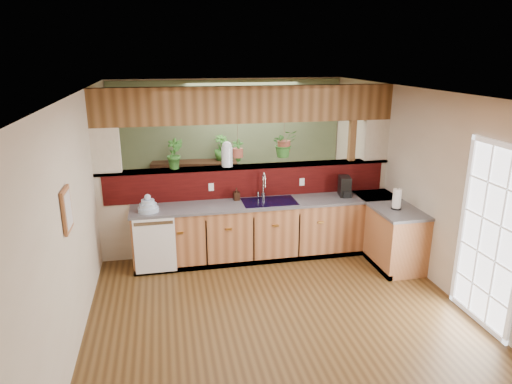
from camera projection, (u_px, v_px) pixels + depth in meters
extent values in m
cube|color=#4C3317|center=(267.00, 287.00, 6.24)|extent=(4.60, 7.00, 0.01)
cube|color=brown|center=(269.00, 93.00, 5.48)|extent=(4.60, 7.00, 0.01)
cube|color=beige|center=(228.00, 145.00, 9.14)|extent=(4.60, 0.02, 2.60)
cube|color=beige|center=(407.00, 379.00, 2.58)|extent=(4.60, 0.02, 2.60)
cube|color=beige|center=(80.00, 208.00, 5.42)|extent=(0.02, 7.00, 2.60)
cube|color=beige|center=(430.00, 186.00, 6.31)|extent=(0.02, 7.00, 2.60)
cube|color=beige|center=(249.00, 209.00, 7.31)|extent=(4.60, 0.15, 1.35)
cube|color=#350707|center=(249.00, 183.00, 7.10)|extent=(4.40, 0.02, 0.45)
cube|color=brown|center=(248.00, 167.00, 7.11)|extent=(4.60, 0.21, 0.04)
cube|color=brown|center=(248.00, 105.00, 6.83)|extent=(4.60, 0.15, 0.55)
cube|color=beige|center=(106.00, 151.00, 6.60)|extent=(0.40, 0.15, 0.70)
cube|color=beige|center=(375.00, 141.00, 7.42)|extent=(0.40, 0.15, 0.70)
cube|color=brown|center=(350.00, 166.00, 7.46)|extent=(0.10, 0.10, 2.60)
cube|color=brown|center=(248.00, 167.00, 7.11)|extent=(4.60, 0.21, 0.04)
cube|color=brown|center=(248.00, 105.00, 6.83)|extent=(4.60, 0.15, 0.55)
cube|color=#566646|center=(229.00, 145.00, 9.12)|extent=(4.55, 0.02, 2.55)
cube|color=#945933|center=(269.00, 230.00, 7.08)|extent=(4.10, 0.60, 0.86)
cube|color=#4F4F54|center=(269.00, 203.00, 6.95)|extent=(4.14, 0.64, 0.04)
cube|color=#945933|center=(386.00, 232.00, 7.01)|extent=(0.60, 1.48, 0.86)
cube|color=#4F4F54|center=(389.00, 204.00, 6.87)|extent=(0.64, 1.52, 0.04)
cube|color=#945933|center=(374.00, 222.00, 7.42)|extent=(0.60, 0.60, 0.86)
cube|color=#4F4F54|center=(376.00, 196.00, 7.28)|extent=(0.64, 0.64, 0.04)
cube|color=black|center=(273.00, 260.00, 6.94)|extent=(4.10, 0.06, 0.08)
cube|color=black|center=(368.00, 257.00, 7.07)|extent=(0.06, 1.48, 0.08)
cube|color=white|center=(155.00, 246.00, 6.45)|extent=(0.58, 0.02, 0.82)
cube|color=#B7B7B2|center=(153.00, 223.00, 6.33)|extent=(0.54, 0.01, 0.05)
cube|color=black|center=(269.00, 202.00, 6.95)|extent=(0.82, 0.50, 0.03)
cube|color=black|center=(257.00, 209.00, 6.93)|extent=(0.34, 0.40, 0.16)
cube|color=black|center=(281.00, 207.00, 7.01)|extent=(0.34, 0.40, 0.16)
cube|color=white|center=(489.00, 239.00, 5.16)|extent=(0.06, 1.02, 2.16)
cube|color=#945933|center=(67.00, 210.00, 4.60)|extent=(0.03, 0.35, 0.45)
cube|color=silver|center=(68.00, 210.00, 4.60)|extent=(0.01, 0.27, 0.37)
cylinder|color=#B7B7B2|center=(263.00, 195.00, 7.11)|extent=(0.06, 0.06, 0.09)
cylinder|color=#B7B7B2|center=(263.00, 185.00, 7.06)|extent=(0.02, 0.02, 0.25)
torus|color=#B7B7B2|center=(264.00, 179.00, 6.96)|extent=(0.18, 0.04, 0.18)
cylinder|color=#B7B7B2|center=(265.00, 184.00, 6.91)|extent=(0.02, 0.02, 0.11)
cylinder|color=#B7B7B2|center=(258.00, 194.00, 7.08)|extent=(0.03, 0.03, 0.09)
cylinder|color=#AABFDB|center=(148.00, 209.00, 6.49)|extent=(0.30, 0.30, 0.06)
cylinder|color=#AABFDB|center=(148.00, 205.00, 6.48)|extent=(0.24, 0.24, 0.06)
cylinder|color=#AABFDB|center=(148.00, 202.00, 6.46)|extent=(0.19, 0.19, 0.06)
sphere|color=#AABFDB|center=(147.00, 197.00, 6.44)|extent=(0.09, 0.09, 0.09)
imported|color=#331D12|center=(236.00, 194.00, 6.98)|extent=(0.10, 0.10, 0.20)
cube|color=black|center=(345.00, 186.00, 7.19)|extent=(0.17, 0.27, 0.31)
cube|color=black|center=(346.00, 194.00, 7.13)|extent=(0.14, 0.10, 0.10)
cylinder|color=silver|center=(346.00, 191.00, 7.15)|extent=(0.08, 0.08, 0.08)
cylinder|color=black|center=(396.00, 208.00, 6.61)|extent=(0.15, 0.15, 0.02)
cylinder|color=#B7B7B2|center=(397.00, 198.00, 6.57)|extent=(0.02, 0.02, 0.32)
cylinder|color=white|center=(397.00, 198.00, 6.57)|extent=(0.12, 0.12, 0.27)
cylinder|color=silver|center=(227.00, 157.00, 6.99)|extent=(0.18, 0.18, 0.29)
sphere|color=silver|center=(227.00, 146.00, 6.95)|extent=(0.16, 0.16, 0.16)
imported|color=#2B6422|center=(175.00, 154.00, 6.82)|extent=(0.30, 0.26, 0.46)
cylinder|color=brown|center=(238.00, 136.00, 6.93)|extent=(0.01, 0.01, 0.40)
cylinder|color=brown|center=(238.00, 153.00, 7.01)|extent=(0.16, 0.16, 0.14)
imported|color=#2B6422|center=(238.00, 139.00, 6.95)|extent=(0.21, 0.18, 0.34)
cylinder|color=brown|center=(284.00, 132.00, 7.06)|extent=(0.01, 0.01, 0.32)
cylinder|color=brown|center=(284.00, 146.00, 7.13)|extent=(0.20, 0.20, 0.17)
imported|color=#2B6422|center=(284.00, 130.00, 7.05)|extent=(0.41, 0.37, 0.43)
cube|color=black|center=(196.00, 189.00, 9.00)|extent=(1.70, 0.68, 1.10)
imported|color=#2B6422|center=(174.00, 150.00, 8.70)|extent=(0.29, 0.25, 0.47)
imported|color=#2B6422|center=(221.00, 148.00, 8.87)|extent=(0.34, 0.34, 0.49)
imported|color=#2B6422|center=(259.00, 197.00, 8.75)|extent=(0.92, 0.87, 0.82)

